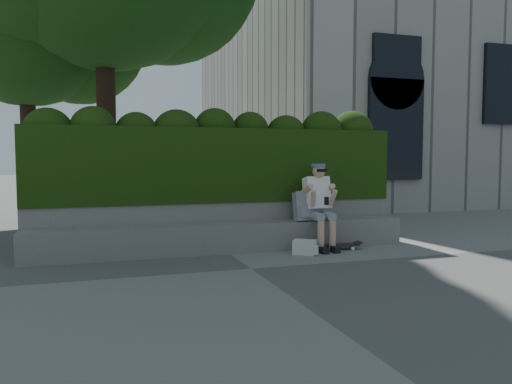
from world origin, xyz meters
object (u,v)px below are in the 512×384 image
object	(u,v)px
backpack_ground	(305,247)
skateboard	(334,245)
person	(318,202)
backpack_plaid	(304,206)

from	to	relation	value
backpack_ground	skateboard	bearing A→B (deg)	54.00
skateboard	backpack_ground	size ratio (longest dim) A/B	2.43
person	backpack_ground	distance (m)	0.85
skateboard	backpack_ground	world-z (taller)	backpack_ground
skateboard	backpack_plaid	world-z (taller)	backpack_plaid
backpack_ground	person	bearing A→B (deg)	79.32
backpack_plaid	backpack_ground	bearing A→B (deg)	-112.58
person	skateboard	distance (m)	0.73
person	backpack_ground	size ratio (longest dim) A/B	4.08
person	backpack_plaid	world-z (taller)	person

